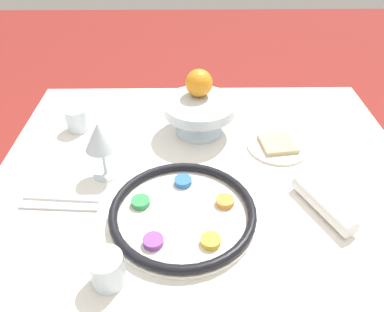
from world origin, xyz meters
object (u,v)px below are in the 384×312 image
(bread_plate, at_px, (278,146))
(napkin_roll, at_px, (323,204))
(wine_glass, at_px, (100,138))
(fruit_stand, at_px, (199,110))
(seder_plate, at_px, (183,212))
(cup_near, at_px, (107,270))
(orange_fruit, at_px, (199,83))
(cup_mid, at_px, (77,119))

(bread_plate, distance_m, napkin_roll, 0.25)
(wine_glass, xyz_separation_m, fruit_stand, (0.19, -0.24, -0.04))
(seder_plate, distance_m, napkin_roll, 0.32)
(wine_glass, relative_size, bread_plate, 0.92)
(napkin_roll, distance_m, cup_near, 0.49)
(fruit_stand, relative_size, orange_fruit, 2.67)
(wine_glass, distance_m, cup_mid, 0.25)
(wine_glass, height_order, napkin_roll, wine_glass)
(fruit_stand, bearing_deg, seder_plate, 172.43)
(seder_plate, distance_m, orange_fruit, 0.40)
(fruit_stand, bearing_deg, wine_glass, 128.62)
(cup_mid, bearing_deg, napkin_roll, -118.75)
(seder_plate, height_order, cup_mid, cup_mid)
(napkin_roll, bearing_deg, fruit_stand, 39.56)
(bread_plate, height_order, napkin_roll, napkin_roll)
(wine_glass, height_order, bread_plate, wine_glass)
(wine_glass, xyz_separation_m, cup_mid, (0.21, 0.12, -0.08))
(fruit_stand, xyz_separation_m, napkin_roll, (-0.33, -0.27, -0.05))
(fruit_stand, distance_m, napkin_roll, 0.43)
(wine_glass, bearing_deg, fruit_stand, -51.38)
(seder_plate, xyz_separation_m, wine_glass, (0.15, 0.20, 0.10))
(fruit_stand, xyz_separation_m, cup_near, (-0.50, 0.18, -0.04))
(cup_mid, bearing_deg, cup_near, -161.41)
(wine_glass, relative_size, fruit_stand, 0.74)
(fruit_stand, distance_m, cup_mid, 0.36)
(bread_plate, xyz_separation_m, cup_near, (-0.42, 0.40, 0.03))
(fruit_stand, height_order, cup_mid, fruit_stand)
(orange_fruit, xyz_separation_m, cup_near, (-0.54, 0.18, -0.10))
(fruit_stand, relative_size, cup_mid, 3.09)
(orange_fruit, relative_size, napkin_roll, 0.44)
(seder_plate, distance_m, fruit_stand, 0.35)
(orange_fruit, bearing_deg, seder_plate, 173.28)
(wine_glass, bearing_deg, orange_fruit, -46.10)
(fruit_stand, relative_size, cup_near, 3.09)
(wine_glass, relative_size, cup_near, 2.29)
(wine_glass, height_order, fruit_stand, wine_glass)
(wine_glass, height_order, cup_mid, wine_glass)
(fruit_stand, height_order, bread_plate, fruit_stand)
(napkin_roll, xyz_separation_m, cup_near, (-0.17, 0.45, 0.01))
(napkin_roll, height_order, cup_near, cup_near)
(orange_fruit, distance_m, bread_plate, 0.28)
(orange_fruit, bearing_deg, cup_near, 161.35)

